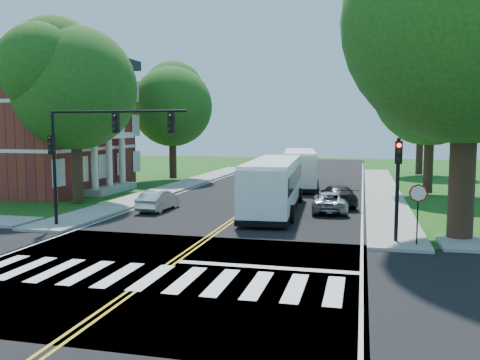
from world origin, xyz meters
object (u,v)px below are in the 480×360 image
(signal_ne, at_px, (398,176))
(bus_follow, at_px, (300,168))
(dark_sedan, at_px, (337,195))
(suv, at_px, (330,202))
(bus_lead, at_px, (274,184))
(signal_nw, at_px, (95,140))
(hatchback, at_px, (159,200))

(signal_ne, height_order, bus_follow, signal_ne)
(dark_sedan, bearing_deg, suv, 67.54)
(bus_lead, bearing_deg, dark_sedan, -142.76)
(signal_nw, distance_m, signal_ne, 14.13)
(signal_ne, relative_size, dark_sedan, 0.96)
(hatchback, height_order, dark_sedan, dark_sedan)
(signal_nw, bearing_deg, signal_ne, 0.05)
(signal_ne, height_order, bus_lead, signal_ne)
(signal_nw, bearing_deg, dark_sedan, 43.40)
(hatchback, bearing_deg, suv, -167.38)
(signal_ne, bearing_deg, bus_lead, 131.61)
(signal_ne, distance_m, hatchback, 14.83)
(signal_ne, bearing_deg, hatchback, 155.80)
(suv, relative_size, dark_sedan, 0.95)
(signal_nw, height_order, hatchback, signal_nw)
(signal_nw, xyz_separation_m, bus_follow, (7.40, 20.72, -2.76))
(signal_nw, height_order, bus_follow, signal_nw)
(bus_follow, distance_m, suv, 13.26)
(bus_lead, distance_m, dark_sedan, 4.81)
(signal_nw, height_order, signal_ne, signal_nw)
(signal_nw, bearing_deg, suv, 36.38)
(bus_lead, relative_size, hatchback, 3.20)
(signal_nw, distance_m, bus_lead, 10.88)
(bus_lead, height_order, bus_follow, bus_lead)
(dark_sedan, bearing_deg, signal_ne, 90.23)
(bus_follow, height_order, suv, bus_follow)
(bus_lead, height_order, dark_sedan, bus_lead)
(signal_nw, xyz_separation_m, bus_lead, (7.50, 7.39, -2.74))
(bus_lead, distance_m, bus_follow, 13.33)
(suv, bearing_deg, signal_ne, 108.91)
(signal_nw, distance_m, dark_sedan, 15.67)
(signal_nw, height_order, dark_sedan, signal_nw)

